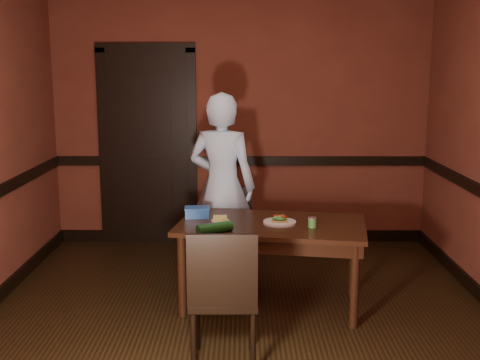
{
  "coord_description": "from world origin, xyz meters",
  "views": [
    {
      "loc": [
        0.02,
        -4.2,
        1.92
      ],
      "look_at": [
        0.0,
        0.35,
        1.05
      ],
      "focal_mm": 45.0,
      "sensor_mm": 36.0,
      "label": 1
    }
  ],
  "objects_px": {
    "person": "(222,186)",
    "sandwich_plate": "(280,221)",
    "chair_near": "(224,295)",
    "sauce_jar": "(312,222)",
    "food_tub": "(197,212)",
    "dining_table": "(271,264)",
    "cheese_saucer": "(220,219)",
    "chair_far": "(229,237)"
  },
  "relations": [
    {
      "from": "person",
      "to": "sandwich_plate",
      "type": "xyz_separation_m",
      "value": [
        0.48,
        -0.72,
        -0.14
      ]
    },
    {
      "from": "chair_near",
      "to": "sandwich_plate",
      "type": "height_order",
      "value": "chair_near"
    },
    {
      "from": "sauce_jar",
      "to": "food_tub",
      "type": "xyz_separation_m",
      "value": [
        -0.91,
        0.31,
        0.0
      ]
    },
    {
      "from": "person",
      "to": "sandwich_plate",
      "type": "relative_size",
      "value": 6.47
    },
    {
      "from": "dining_table",
      "to": "chair_near",
      "type": "relative_size",
      "value": 1.59
    },
    {
      "from": "person",
      "to": "cheese_saucer",
      "type": "distance_m",
      "value": 0.67
    },
    {
      "from": "sandwich_plate",
      "to": "sauce_jar",
      "type": "xyz_separation_m",
      "value": [
        0.24,
        -0.12,
        0.02
      ]
    },
    {
      "from": "dining_table",
      "to": "food_tub",
      "type": "bearing_deg",
      "value": 173.24
    },
    {
      "from": "dining_table",
      "to": "sandwich_plate",
      "type": "relative_size",
      "value": 5.63
    },
    {
      "from": "dining_table",
      "to": "sauce_jar",
      "type": "distance_m",
      "value": 0.51
    },
    {
      "from": "cheese_saucer",
      "to": "dining_table",
      "type": "bearing_deg",
      "value": -5.81
    },
    {
      "from": "chair_near",
      "to": "cheese_saucer",
      "type": "xyz_separation_m",
      "value": [
        -0.06,
        1.0,
        0.24
      ]
    },
    {
      "from": "sandwich_plate",
      "to": "cheese_saucer",
      "type": "relative_size",
      "value": 1.8
    },
    {
      "from": "dining_table",
      "to": "person",
      "type": "xyz_separation_m",
      "value": [
        -0.42,
        0.7,
        0.5
      ]
    },
    {
      "from": "cheese_saucer",
      "to": "sandwich_plate",
      "type": "bearing_deg",
      "value": -7.12
    },
    {
      "from": "dining_table",
      "to": "person",
      "type": "height_order",
      "value": "person"
    },
    {
      "from": "person",
      "to": "cheese_saucer",
      "type": "xyz_separation_m",
      "value": [
        0.01,
        -0.66,
        -0.14
      ]
    },
    {
      "from": "dining_table",
      "to": "person",
      "type": "bearing_deg",
      "value": 130.03
    },
    {
      "from": "sandwich_plate",
      "to": "person",
      "type": "bearing_deg",
      "value": 123.77
    },
    {
      "from": "chair_far",
      "to": "food_tub",
      "type": "bearing_deg",
      "value": -128.0
    },
    {
      "from": "sandwich_plate",
      "to": "chair_far",
      "type": "bearing_deg",
      "value": 127.73
    },
    {
      "from": "chair_near",
      "to": "sauce_jar",
      "type": "height_order",
      "value": "chair_near"
    },
    {
      "from": "chair_near",
      "to": "food_tub",
      "type": "xyz_separation_m",
      "value": [
        -0.25,
        1.13,
        0.27
      ]
    },
    {
      "from": "sandwich_plate",
      "to": "food_tub",
      "type": "xyz_separation_m",
      "value": [
        -0.67,
        0.19,
        0.03
      ]
    },
    {
      "from": "dining_table",
      "to": "sandwich_plate",
      "type": "bearing_deg",
      "value": -6.36
    },
    {
      "from": "dining_table",
      "to": "food_tub",
      "type": "distance_m",
      "value": 0.74
    },
    {
      "from": "chair_far",
      "to": "chair_near",
      "type": "height_order",
      "value": "chair_near"
    },
    {
      "from": "dining_table",
      "to": "food_tub",
      "type": "xyz_separation_m",
      "value": [
        -0.6,
        0.17,
        0.39
      ]
    },
    {
      "from": "chair_far",
      "to": "cheese_saucer",
      "type": "xyz_separation_m",
      "value": [
        -0.06,
        -0.47,
        0.29
      ]
    },
    {
      "from": "sauce_jar",
      "to": "cheese_saucer",
      "type": "distance_m",
      "value": 0.74
    },
    {
      "from": "chair_near",
      "to": "food_tub",
      "type": "height_order",
      "value": "chair_near"
    },
    {
      "from": "dining_table",
      "to": "chair_far",
      "type": "relative_size",
      "value": 1.75
    },
    {
      "from": "chair_near",
      "to": "sandwich_plate",
      "type": "distance_m",
      "value": 1.06
    },
    {
      "from": "chair_far",
      "to": "person",
      "type": "height_order",
      "value": "person"
    },
    {
      "from": "dining_table",
      "to": "chair_near",
      "type": "distance_m",
      "value": 1.03
    },
    {
      "from": "dining_table",
      "to": "cheese_saucer",
      "type": "bearing_deg",
      "value": -176.61
    },
    {
      "from": "chair_near",
      "to": "cheese_saucer",
      "type": "bearing_deg",
      "value": -87.15
    },
    {
      "from": "dining_table",
      "to": "sandwich_plate",
      "type": "distance_m",
      "value": 0.37
    },
    {
      "from": "person",
      "to": "chair_near",
      "type": "bearing_deg",
      "value": 108.46
    },
    {
      "from": "person",
      "to": "sauce_jar",
      "type": "height_order",
      "value": "person"
    },
    {
      "from": "person",
      "to": "sandwich_plate",
      "type": "bearing_deg",
      "value": 140.04
    },
    {
      "from": "chair_far",
      "to": "sauce_jar",
      "type": "bearing_deg",
      "value": -45.69
    }
  ]
}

